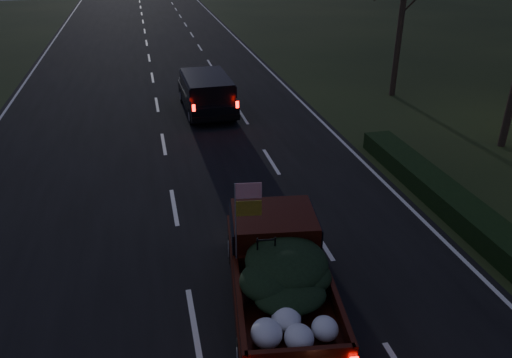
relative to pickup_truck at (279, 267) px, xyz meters
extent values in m
plane|color=black|center=(-1.86, -0.20, -1.00)|extent=(120.00, 120.00, 0.00)
cube|color=black|center=(-1.86, -0.20, -0.99)|extent=(14.00, 120.00, 0.02)
cube|color=black|center=(5.94, 2.80, -0.70)|extent=(1.00, 10.00, 0.60)
cylinder|color=black|center=(9.64, 13.80, 2.50)|extent=(0.28, 0.28, 7.00)
cube|color=black|center=(0.00, 0.02, -0.41)|extent=(2.58, 5.10, 0.54)
cube|color=black|center=(0.12, 0.89, 0.32)|extent=(2.00, 1.79, 0.88)
cube|color=black|center=(0.12, 0.89, 0.42)|extent=(2.08, 1.70, 0.54)
cube|color=black|center=(-0.17, -1.24, -0.12)|extent=(2.15, 2.95, 0.06)
ellipsoid|color=black|center=(-0.05, -0.76, 0.32)|extent=(1.78, 1.95, 0.59)
cylinder|color=gray|center=(-0.87, 0.14, 1.01)|extent=(0.03, 0.03, 1.95)
cube|color=red|center=(-0.61, 0.10, 1.82)|extent=(0.51, 0.09, 0.33)
cube|color=gold|center=(-0.61, 0.10, 1.43)|extent=(0.51, 0.09, 0.33)
cube|color=black|center=(0.31, 13.33, -0.38)|extent=(2.11, 4.81, 0.59)
cube|color=black|center=(0.31, 13.08, 0.29)|extent=(1.96, 3.52, 0.79)
cube|color=black|center=(0.31, 13.08, 0.37)|extent=(2.05, 3.42, 0.48)
camera|label=1|loc=(-2.38, -8.20, 6.27)|focal=35.00mm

